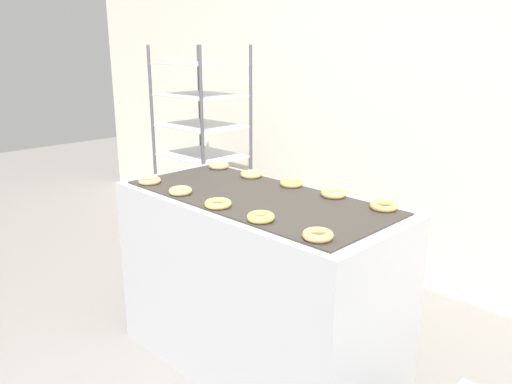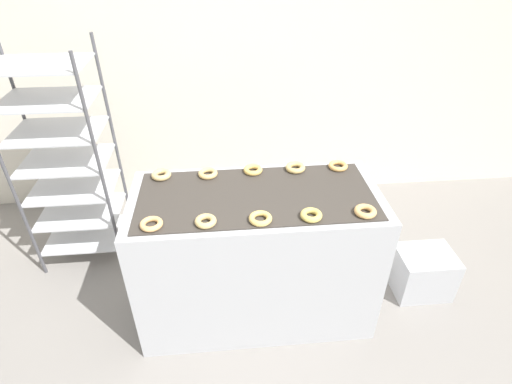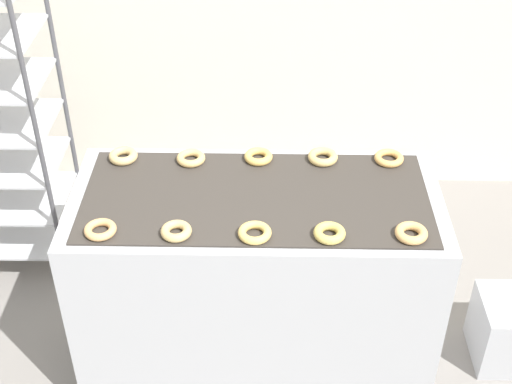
% 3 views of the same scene
% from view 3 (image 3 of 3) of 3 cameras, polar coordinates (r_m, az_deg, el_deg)
% --- Properties ---
extents(fryer_machine, '(1.51, 0.70, 0.97)m').
position_cam_3_polar(fryer_machine, '(3.17, 0.01, -7.39)').
color(fryer_machine, '#B7BABF').
rests_on(fryer_machine, ground_plane).
extents(donut_near_leftmost, '(0.12, 0.12, 0.03)m').
position_cam_3_polar(donut_near_leftmost, '(2.73, -12.35, -2.96)').
color(donut_near_leftmost, '#E2AA68').
rests_on(donut_near_leftmost, fryer_machine).
extents(donut_near_left, '(0.12, 0.12, 0.03)m').
position_cam_3_polar(donut_near_left, '(2.67, -6.40, -3.13)').
color(donut_near_left, tan).
rests_on(donut_near_left, fryer_machine).
extents(donut_near_center, '(0.13, 0.13, 0.03)m').
position_cam_3_polar(donut_near_center, '(2.65, -0.11, -3.27)').
color(donut_near_center, '#E6BE62').
rests_on(donut_near_center, fryer_machine).
extents(donut_near_right, '(0.12, 0.12, 0.03)m').
position_cam_3_polar(donut_near_right, '(2.66, 5.90, -3.29)').
color(donut_near_right, '#D4B95B').
rests_on(donut_near_right, fryer_machine).
extents(donut_near_rightmost, '(0.12, 0.12, 0.03)m').
position_cam_3_polar(donut_near_rightmost, '(2.71, 12.32, -3.23)').
color(donut_near_rightmost, '#E2AB65').
rests_on(donut_near_rightmost, fryer_machine).
extents(donut_far_leftmost, '(0.12, 0.12, 0.04)m').
position_cam_3_polar(donut_far_leftmost, '(3.11, -10.58, 2.85)').
color(donut_far_leftmost, tan).
rests_on(donut_far_leftmost, fryer_machine).
extents(donut_far_left, '(0.12, 0.12, 0.03)m').
position_cam_3_polar(donut_far_left, '(3.06, -5.23, 2.72)').
color(donut_far_left, '#DEB56C').
rests_on(donut_far_left, fryer_machine).
extents(donut_far_center, '(0.12, 0.12, 0.03)m').
position_cam_3_polar(donut_far_center, '(3.06, 0.19, 2.85)').
color(donut_far_center, '#E5B75B').
rests_on(donut_far_center, fryer_machine).
extents(donut_far_right, '(0.13, 0.13, 0.03)m').
position_cam_3_polar(donut_far_right, '(3.07, 5.37, 2.81)').
color(donut_far_right, '#D8B56B').
rests_on(donut_far_right, fryer_machine).
extents(donut_far_rightmost, '(0.13, 0.13, 0.03)m').
position_cam_3_polar(donut_far_rightmost, '(3.11, 10.59, 2.68)').
color(donut_far_rightmost, '#E5AB5C').
rests_on(donut_far_rightmost, fryer_machine).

